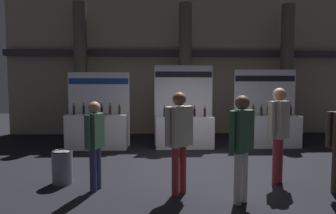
% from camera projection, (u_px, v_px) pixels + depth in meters
% --- Properties ---
extents(ground_plane, '(27.18, 27.18, 0.00)m').
position_uv_depth(ground_plane, '(202.00, 168.00, 6.31)').
color(ground_plane, black).
extents(hall_colonnade, '(13.59, 1.32, 5.73)m').
position_uv_depth(hall_colonnade, '(183.00, 63.00, 10.83)').
color(hall_colonnade, gray).
rests_on(hall_colonnade, ground_plane).
extents(exhibitor_booth_0, '(1.89, 0.73, 2.31)m').
position_uv_depth(exhibitor_booth_0, '(98.00, 128.00, 8.33)').
color(exhibitor_booth_0, white).
rests_on(exhibitor_booth_0, ground_plane).
extents(exhibitor_booth_1, '(1.83, 0.66, 2.54)m').
position_uv_depth(exhibitor_booth_1, '(184.00, 128.00, 8.46)').
color(exhibitor_booth_1, white).
rests_on(exhibitor_booth_1, ground_plane).
extents(exhibitor_booth_2, '(1.97, 0.66, 2.41)m').
position_uv_depth(exhibitor_booth_2, '(267.00, 127.00, 8.60)').
color(exhibitor_booth_2, white).
rests_on(exhibitor_booth_2, ground_plane).
extents(trash_bin, '(0.38, 0.38, 0.64)m').
position_uv_depth(trash_bin, '(62.00, 167.00, 5.31)').
color(trash_bin, slate).
rests_on(trash_bin, ground_plane).
extents(visitor_0, '(0.30, 0.52, 1.60)m').
position_uv_depth(visitor_0, '(95.00, 139.00, 4.92)').
color(visitor_0, navy).
rests_on(visitor_0, ground_plane).
extents(visitor_1, '(0.50, 0.48, 1.77)m').
position_uv_depth(visitor_1, '(179.00, 133.00, 4.70)').
color(visitor_1, maroon).
rests_on(visitor_1, ground_plane).
extents(visitor_2, '(0.46, 0.39, 1.73)m').
position_uv_depth(visitor_2, '(242.00, 140.00, 4.35)').
color(visitor_2, silver).
rests_on(visitor_2, ground_plane).
extents(visitor_4, '(0.45, 0.44, 1.84)m').
position_uv_depth(visitor_4, '(279.00, 126.00, 5.25)').
color(visitor_4, maroon).
rests_on(visitor_4, ground_plane).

